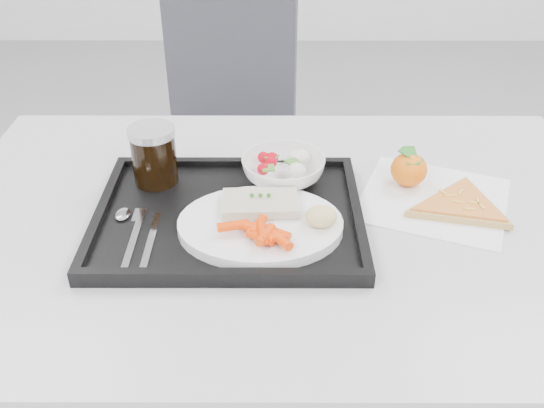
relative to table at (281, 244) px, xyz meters
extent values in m
cube|color=#A6A6A8|center=(0.00, 0.00, 0.05)|extent=(1.20, 0.80, 0.03)
cylinder|color=#47474C|center=(-0.54, 0.34, -0.32)|extent=(0.04, 0.04, 0.72)
cylinder|color=#47474C|center=(0.54, 0.34, -0.32)|extent=(0.04, 0.04, 0.72)
cube|color=#37383F|center=(-0.15, 0.76, -0.23)|extent=(0.51, 0.51, 0.04)
cube|color=#37383F|center=(-0.15, 0.95, 0.02)|extent=(0.42, 0.13, 0.46)
cylinder|color=#47474C|center=(-0.33, 0.58, -0.47)|extent=(0.03, 0.03, 0.43)
cylinder|color=#47474C|center=(0.03, 0.58, -0.47)|extent=(0.03, 0.03, 0.43)
cylinder|color=#47474C|center=(-0.33, 0.94, -0.47)|extent=(0.03, 0.03, 0.43)
cylinder|color=#47474C|center=(0.03, 0.94, -0.47)|extent=(0.03, 0.03, 0.43)
cube|color=black|center=(-0.09, -0.02, 0.07)|extent=(0.45, 0.35, 0.01)
cube|color=black|center=(-0.09, 0.15, 0.09)|extent=(0.45, 0.02, 0.01)
cube|color=black|center=(-0.09, -0.19, 0.09)|extent=(0.45, 0.02, 0.01)
cube|color=black|center=(0.13, -0.02, 0.09)|extent=(0.02, 0.32, 0.01)
cube|color=black|center=(-0.31, -0.02, 0.09)|extent=(0.02, 0.32, 0.01)
cylinder|color=white|center=(-0.04, -0.07, 0.09)|extent=(0.27, 0.27, 0.02)
cube|color=beige|center=(-0.04, -0.03, 0.11)|extent=(0.13, 0.08, 0.02)
sphere|color=#236B1C|center=(-0.05, -0.03, 0.12)|extent=(0.01, 0.01, 0.01)
sphere|color=#236B1C|center=(-0.04, -0.03, 0.12)|extent=(0.01, 0.01, 0.01)
sphere|color=#236B1C|center=(-0.02, -0.03, 0.12)|extent=(0.01, 0.01, 0.01)
ellipsoid|color=#EDB483|center=(0.06, -0.08, 0.12)|extent=(0.06, 0.05, 0.03)
imported|color=white|center=(0.00, 0.09, 0.11)|extent=(0.15, 0.15, 0.05)
cylinder|color=black|center=(-0.23, 0.09, 0.13)|extent=(0.08, 0.08, 0.10)
cylinder|color=#A5A8AD|center=(-0.23, 0.09, 0.18)|extent=(0.08, 0.08, 0.01)
cube|color=silver|center=(-0.24, -0.10, 0.08)|extent=(0.01, 0.15, 0.00)
ellipsoid|color=silver|center=(-0.27, -0.03, 0.09)|extent=(0.03, 0.04, 0.01)
cube|color=silver|center=(-0.21, -0.10, 0.08)|extent=(0.01, 0.15, 0.00)
cube|color=silver|center=(-0.24, -0.03, 0.08)|extent=(0.02, 0.04, 0.00)
cube|color=white|center=(0.28, 0.05, 0.07)|extent=(0.32, 0.31, 0.00)
ellipsoid|color=#F98E00|center=(0.24, 0.09, 0.10)|extent=(0.09, 0.09, 0.06)
cube|color=#236B1C|center=(0.24, 0.09, 0.13)|extent=(0.02, 0.04, 0.02)
cube|color=#236B1C|center=(0.24, 0.09, 0.13)|extent=(0.05, 0.04, 0.02)
cylinder|color=tan|center=(0.31, 0.01, 0.08)|extent=(0.26, 0.26, 0.01)
cylinder|color=red|center=(0.31, 0.01, 0.08)|extent=(0.23, 0.23, 0.00)
cube|color=#EABC47|center=(0.34, 0.01, 0.09)|extent=(0.01, 0.02, 0.00)
cube|color=#EABC47|center=(0.31, 0.01, 0.09)|extent=(0.02, 0.01, 0.00)
cube|color=#EABC47|center=(0.29, 0.04, 0.09)|extent=(0.01, 0.02, 0.00)
cube|color=#EABC47|center=(0.32, -0.01, 0.09)|extent=(0.02, 0.00, 0.00)
cube|color=#EABC47|center=(0.33, 0.00, 0.09)|extent=(0.02, 0.01, 0.00)
cube|color=#EABC47|center=(0.34, 0.00, 0.09)|extent=(0.01, 0.02, 0.00)
cube|color=#EABC47|center=(0.30, 0.03, 0.09)|extent=(0.02, 0.00, 0.00)
cube|color=#EABC47|center=(0.32, 0.04, 0.09)|extent=(0.01, 0.02, 0.00)
cylinder|color=#F83D04|center=(-0.05, -0.10, 0.11)|extent=(0.05, 0.02, 0.02)
cylinder|color=#F83D04|center=(-0.01, -0.11, 0.11)|extent=(0.05, 0.04, 0.02)
cylinder|color=#F83D04|center=(-0.08, -0.10, 0.11)|extent=(0.05, 0.03, 0.02)
cylinder|color=#F83D04|center=(-0.03, -0.13, 0.12)|extent=(0.03, 0.05, 0.02)
cylinder|color=#F83D04|center=(0.00, -0.14, 0.11)|extent=(0.04, 0.05, 0.02)
cylinder|color=#F83D04|center=(-0.03, -0.13, 0.11)|extent=(0.05, 0.04, 0.02)
cylinder|color=#F83D04|center=(-0.04, -0.10, 0.11)|extent=(0.03, 0.05, 0.02)
cylinder|color=#F83D04|center=(-0.05, -0.11, 0.11)|extent=(0.04, 0.04, 0.02)
cylinder|color=#F83D04|center=(-0.03, -0.12, 0.12)|extent=(0.02, 0.05, 0.02)
cylinder|color=#F83D04|center=(-0.02, -0.13, 0.11)|extent=(0.05, 0.02, 0.02)
sphere|color=#BD0212|center=(-0.02, 0.11, 0.12)|extent=(0.02, 0.02, 0.02)
sphere|color=#BD0212|center=(-0.03, 0.11, 0.12)|extent=(0.02, 0.02, 0.02)
sphere|color=#BD0212|center=(-0.03, 0.07, 0.12)|extent=(0.02, 0.02, 0.02)
sphere|color=#BD0212|center=(-0.02, 0.09, 0.12)|extent=(0.02, 0.02, 0.02)
ellipsoid|color=silver|center=(0.03, 0.07, 0.12)|extent=(0.03, 0.03, 0.03)
ellipsoid|color=silver|center=(0.03, 0.11, 0.12)|extent=(0.03, 0.03, 0.03)
ellipsoid|color=silver|center=(0.04, 0.12, 0.12)|extent=(0.03, 0.03, 0.03)
cube|color=#48882F|center=(-0.02, 0.07, 0.12)|extent=(0.03, 0.03, 0.00)
cube|color=#48882F|center=(0.02, 0.09, 0.12)|extent=(0.03, 0.03, 0.00)
cube|color=#48882F|center=(-0.02, 0.11, 0.12)|extent=(0.03, 0.03, 0.00)
camera|label=1|loc=(-0.01, -0.87, 0.66)|focal=40.00mm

